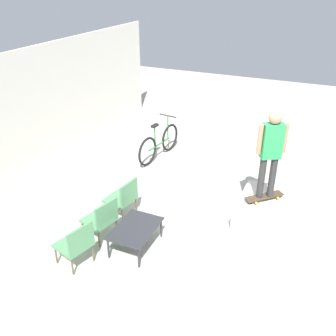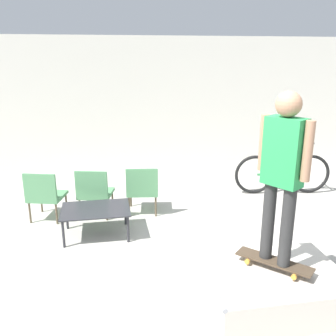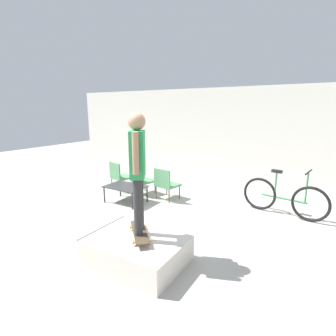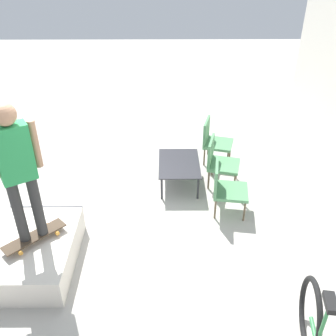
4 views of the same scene
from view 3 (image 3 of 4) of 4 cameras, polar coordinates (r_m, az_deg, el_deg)
The scene contains 10 objects.
ground_plane at distance 5.18m, azimuth -12.24°, elevation -14.17°, with size 24.00×24.00×0.00m, color #B7B2A8.
house_wall_back at distance 9.02m, azimuth 10.08°, elevation 7.33°, with size 12.00×0.06×3.00m.
skate_ramp_box at distance 4.26m, azimuth -6.81°, elevation -17.26°, with size 1.47×1.05×0.42m.
skateboard_on_ramp at distance 4.16m, azimuth -6.23°, elevation -13.64°, with size 0.71×0.72×0.07m.
person_skater at distance 3.81m, azimuth -6.61°, elevation 0.97°, with size 0.37×0.50×1.79m.
coffee_table at distance 6.69m, azimuth -9.23°, elevation -4.23°, with size 1.00×0.70×0.43m.
patio_chair_left at distance 7.68m, azimuth -10.53°, elevation -1.52°, with size 0.64×0.64×0.84m.
patio_chair_center at distance 7.20m, azimuth -5.87°, elevation -2.34°, with size 0.63×0.63×0.84m.
patio_chair_right at distance 6.76m, azimuth -0.51°, elevation -3.26°, with size 0.59×0.59×0.84m.
bicycle at distance 6.36m, azimuth 23.88°, elevation -5.94°, with size 1.83×0.52×1.07m.
Camera 3 is at (3.25, -3.30, 2.32)m, focal length 28.00 mm.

